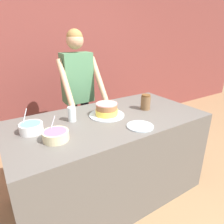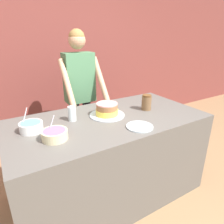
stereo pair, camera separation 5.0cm
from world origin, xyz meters
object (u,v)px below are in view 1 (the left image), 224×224
ceramic_plate (140,126)px  stoneware_jar (146,102)px  cake (107,110)px  drinking_glass (72,114)px  frosting_bowl_blue (31,128)px  person_baker (78,85)px  frosting_bowl_purple (56,135)px

ceramic_plate → stoneware_jar: size_ratio=1.44×
cake → drinking_glass: 0.34m
drinking_glass → frosting_bowl_blue: bearing=-174.0°
person_baker → frosting_bowl_purple: size_ratio=8.62×
frosting_bowl_purple → frosting_bowl_blue: 0.27m
cake → ceramic_plate: 0.40m
frosting_bowl_blue → ceramic_plate: size_ratio=0.80×
cake → stoneware_jar: stoneware_jar is taller
cake → frosting_bowl_purple: 0.61m
drinking_glass → ceramic_plate: 0.63m
stoneware_jar → person_baker: bearing=116.6°
person_baker → frosting_bowl_purple: bearing=-122.3°
frosting_bowl_purple → cake: bearing=20.0°
ceramic_plate → stoneware_jar: 0.46m
stoneware_jar → frosting_bowl_purple: bearing=-172.1°
frosting_bowl_blue → person_baker: bearing=44.7°
frosting_bowl_blue → drinking_glass: (0.37, 0.04, 0.02)m
person_baker → cake: (-0.03, -0.75, -0.10)m
ceramic_plate → stoneware_jar: bearing=43.0°
cake → person_baker: bearing=87.7°
frosting_bowl_purple → drinking_glass: size_ratio=1.45×
person_baker → stoneware_jar: size_ratio=10.49×
cake → frosting_bowl_purple: bearing=-160.0°
cake → stoneware_jar: 0.44m
stoneware_jar → ceramic_plate: bearing=-137.0°
cake → frosting_bowl_purple: frosting_bowl_purple is taller
frosting_bowl_blue → drinking_glass: size_ratio=1.38×
cake → drinking_glass: bearing=169.7°
drinking_glass → ceramic_plate: bearing=-44.4°
person_baker → stoneware_jar: 0.92m
frosting_bowl_purple → frosting_bowl_blue: bearing=118.9°
cake → ceramic_plate: (0.11, -0.38, -0.05)m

